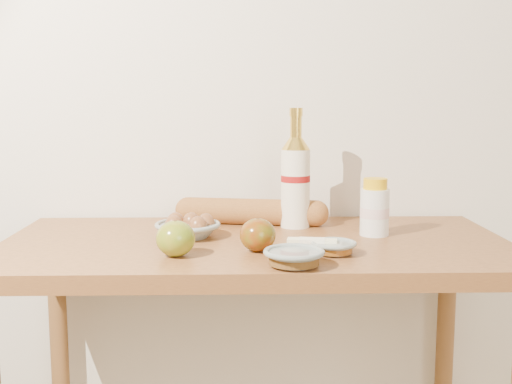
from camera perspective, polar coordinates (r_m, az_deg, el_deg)
The scene contains 11 objects.
back_wall at distance 1.82m, azimuth -0.29°, elevation 10.40°, with size 3.50×0.02×2.60m, color silver.
table at distance 1.56m, azimuth -0.03°, elevation -8.72°, with size 1.20×0.60×0.90m.
bourbon_bottle at distance 1.67m, azimuth 3.53°, elevation 1.14°, with size 0.10×0.10×0.31m.
cream_bottle at distance 1.60m, azimuth 10.50°, elevation -1.49°, with size 0.08×0.08×0.14m.
egg_bowl at distance 1.57m, azimuth -6.04°, elevation -3.18°, with size 0.19×0.19×0.06m.
baguette at distance 1.71m, azimuth -0.45°, elevation -1.76°, with size 0.42×0.14×0.07m.
apple_yellowgreen at distance 1.38m, azimuth -7.16°, elevation -4.13°, with size 0.11×0.11×0.08m.
apple_redgreen_right at distance 1.41m, azimuth 0.16°, elevation -3.84°, with size 0.10×0.10×0.07m.
sugar_bowl at distance 1.29m, azimuth 3.39°, elevation -5.82°, with size 0.16×0.16×0.04m.
syrup_bowl at distance 1.40m, azimuth 6.92°, elevation -4.91°, with size 0.13×0.13×0.03m.
butter_stick at distance 1.41m, azimuth 5.00°, elevation -4.78°, with size 0.11×0.05×0.03m.
Camera 1 is at (-0.04, -0.31, 1.23)m, focal length 45.00 mm.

